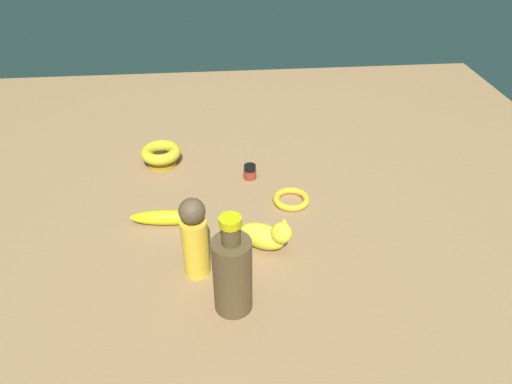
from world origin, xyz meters
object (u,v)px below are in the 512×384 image
(bottle_tall, at_px, (232,272))
(bangle, at_px, (291,199))
(bowl, at_px, (161,154))
(person_figure_adult, at_px, (195,238))
(cat_figurine, at_px, (266,235))
(nail_polish_jar, at_px, (250,172))
(banana, at_px, (166,218))

(bottle_tall, xyz_separation_m, bangle, (-0.33, 0.17, -0.08))
(bowl, distance_m, person_figure_adult, 0.46)
(bottle_tall, height_order, cat_figurine, bottle_tall)
(nail_polish_jar, xyz_separation_m, person_figure_adult, (0.35, -0.14, 0.08))
(bottle_tall, relative_size, cat_figurine, 1.68)
(banana, height_order, bowl, bowl)
(banana, distance_m, bottle_tall, 0.32)
(cat_figurine, bearing_deg, bottle_tall, -26.74)
(person_figure_adult, bearing_deg, bowl, -166.38)
(banana, distance_m, bangle, 0.32)
(cat_figurine, relative_size, person_figure_adult, 0.69)
(bangle, bearing_deg, cat_figurine, -26.52)
(bangle, xyz_separation_m, nail_polish_jar, (-0.12, -0.10, 0.01))
(banana, relative_size, bottle_tall, 0.79)
(bangle, distance_m, person_figure_adult, 0.34)
(bottle_tall, bearing_deg, nail_polish_jar, 171.46)
(bangle, distance_m, bowl, 0.41)
(bangle, height_order, bowl, bowl)
(cat_figurine, bearing_deg, person_figure_adult, -67.70)
(bangle, xyz_separation_m, cat_figurine, (0.17, -0.08, 0.03))
(person_figure_adult, bearing_deg, nail_polish_jar, 158.27)
(banana, bearing_deg, bangle, 15.34)
(bangle, relative_size, bowl, 0.83)
(bangle, xyz_separation_m, bowl, (-0.22, -0.35, 0.03))
(nail_polish_jar, bearing_deg, banana, -50.05)
(bottle_tall, relative_size, person_figure_adult, 1.17)
(cat_figurine, distance_m, nail_polish_jar, 0.29)
(cat_figurine, distance_m, person_figure_adult, 0.18)
(banana, distance_m, person_figure_adult, 0.20)
(bowl, relative_size, person_figure_adult, 0.60)
(cat_figurine, height_order, person_figure_adult, person_figure_adult)
(bottle_tall, height_order, nail_polish_jar, bottle_tall)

